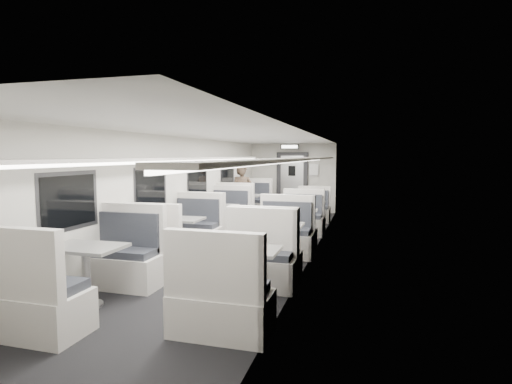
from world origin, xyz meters
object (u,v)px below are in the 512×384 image
Objects in this scene: booth_left_d at (87,275)px; exit_sign at (290,147)px; booth_right_b at (297,225)px; passenger at (242,195)px; booth_right_a at (310,213)px; booth_right_d at (244,277)px; booth_left_a at (245,208)px; booth_left_b at (218,220)px; vestibule_door at (292,183)px; booth_left_c at (179,237)px; booth_right_c at (276,245)px.

exit_sign reaches higher than booth_left_d.
passenger reaches higher than booth_right_b.
booth_left_d is at bearing -96.37° from exit_sign.
booth_right_a is 6.31m from booth_right_d.
booth_left_a is 2.28m from booth_left_b.
booth_right_d is (2.00, -4.31, 0.01)m from booth_left_b.
booth_right_a is 3.04m from exit_sign.
booth_right_d is 9.00m from vestibule_door.
booth_right_d is 8.69m from exit_sign.
booth_left_c is 2.01m from booth_right_c.
booth_left_a is at bearing 90.00° from booth_left_c.
passenger is (-1.90, 5.95, 0.46)m from booth_right_d.
booth_right_b reaches higher than booth_right_a.
booth_right_d reaches higher than booth_left_b.
booth_left_a is 4.43m from booth_left_c.
exit_sign is at bearing 103.19° from booth_right_b.
booth_right_c is 3.63× the size of exit_sign.
booth_left_d is (0.00, -4.84, 0.02)m from booth_left_b.
booth_right_b is at bearing -90.00° from booth_right_a.
booth_right_c is at bearing -81.95° from passenger.
booth_right_a is at bearing 90.00° from booth_right_b.
booth_right_a is at bearing 90.00° from booth_right_d.
booth_left_c is 2.83m from booth_right_b.
exit_sign is at bearing 98.77° from booth_right_c.
passenger reaches higher than booth_left_c.
booth_left_d is at bearing -90.00° from booth_left_a.
vestibule_door is 1.33m from exit_sign.
booth_left_c is at bearing 132.87° from booth_right_d.
booth_left_c is at bearing -108.89° from passenger.
booth_right_a is 2.15m from booth_right_b.
booth_left_a reaches higher than booth_left_c.
booth_right_a is 0.88× the size of booth_right_c.
booth_left_c is at bearing -98.41° from vestibule_door.
booth_right_a is at bearing -64.77° from exit_sign.
booth_right_a is 4.36m from booth_right_c.
booth_right_a is (2.00, 2.00, -0.04)m from booth_left_b.
booth_right_b is 4.78m from exit_sign.
exit_sign is (1.00, 8.96, 1.86)m from booth_left_d.
booth_right_c is at bearing -66.68° from booth_left_a.
booth_left_b is 4.76m from vestibule_door.
booth_left_c is at bearing 174.13° from booth_right_c.
booth_right_a is (2.00, -0.28, -0.06)m from booth_left_a.
booth_left_b is 0.98× the size of booth_right_c.
booth_left_b is at bearing 175.81° from booth_right_b.
booth_right_c is (2.00, 2.48, -0.02)m from booth_left_d.
booth_right_b is 0.95× the size of booth_right_c.
exit_sign reaches higher than booth_left_a.
booth_left_a is 1.09× the size of booth_right_b.
vestibule_door is (-1.00, 8.92, 0.64)m from booth_right_d.
vestibule_door reaches higher than passenger.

